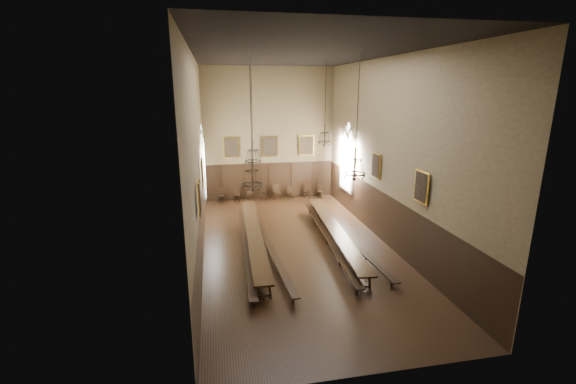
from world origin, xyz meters
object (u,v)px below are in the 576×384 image
object	(u,v)px
chair_3	(264,196)
chandelier_front_right	(355,166)
bench_left_inner	(268,245)
chair_5	(290,195)
table_right	(335,236)
chair_0	(221,198)
chair_4	(277,195)
table_left	(254,240)
chandelier_back_left	(253,154)
chair_7	(320,193)
bench_right_outer	(345,239)
bench_right_inner	(327,238)
bench_left_outer	(246,246)
chair_6	(307,194)
chair_1	(237,197)
chandelier_front_left	(252,176)
chandelier_back_right	(325,136)
chair_2	(251,197)

from	to	relation	value
chair_3	chandelier_front_right	xyz separation A→B (m)	(2.42, -11.00, 4.18)
bench_left_inner	chair_5	world-z (taller)	chair_5
table_right	chair_5	world-z (taller)	chair_5
chair_0	chair_4	size ratio (longest dim) A/B	0.95
table_left	chandelier_back_left	world-z (taller)	chandelier_back_left
chair_0	chair_5	size ratio (longest dim) A/B	1.12
chair_7	chandelier_back_left	world-z (taller)	chandelier_back_left
chair_4	bench_right_outer	bearing A→B (deg)	-86.56
chandelier_front_right	bench_right_inner	bearing A→B (deg)	97.55
bench_left_outer	chair_6	size ratio (longest dim) A/B	10.76
chair_0	chandelier_front_right	xyz separation A→B (m)	(5.36, -11.06, 4.17)
bench_left_outer	chair_0	size ratio (longest dim) A/B	11.05
chair_1	chair_4	size ratio (longest dim) A/B	0.91
chair_1	chair_6	bearing A→B (deg)	0.15
bench_right_inner	chandelier_back_left	bearing A→B (deg)	146.38
chair_4	chair_5	world-z (taller)	chair_4
bench_right_inner	chair_0	xyz separation A→B (m)	(-5.03, 8.54, -0.02)
bench_right_outer	chair_3	bearing A→B (deg)	109.20
table_right	chair_7	distance (m)	8.61
chandelier_back_left	chandelier_front_right	xyz separation A→B (m)	(3.71, -4.77, 0.18)
table_right	chandelier_front_right	distance (m)	4.79
chandelier_front_left	chair_6	bearing A→B (deg)	65.08
chair_3	chandelier_back_left	world-z (taller)	chandelier_back_left
bench_left_inner	chandelier_back_right	xyz separation A→B (m)	(3.57, 2.94, 4.80)
chandelier_back_right	table_left	bearing A→B (deg)	-149.39
chair_5	chair_6	xyz separation A→B (m)	(1.21, -0.08, 0.04)
bench_left_outer	chair_3	size ratio (longest dim) A/B	11.56
chair_4	chair_3	bearing A→B (deg)	174.64
table_left	chair_3	xyz separation A→B (m)	(1.53, 8.24, -0.14)
table_left	chair_7	distance (m)	9.97
chair_1	chandelier_front_left	xyz separation A→B (m)	(0.11, -10.55, 3.84)
chair_4	chandelier_front_right	size ratio (longest dim) A/B	0.20
chair_3	chair_7	distance (m)	4.08
chair_3	chandelier_back_left	xyz separation A→B (m)	(-1.29, -6.23, 4.00)
chair_0	chandelier_back_right	size ratio (longest dim) A/B	0.22
table_right	chair_3	world-z (taller)	chair_3
bench_right_inner	chair_7	world-z (taller)	chair_7
bench_left_inner	chandelier_back_right	world-z (taller)	chandelier_back_right
chair_6	chair_5	bearing A→B (deg)	-170.66
chair_2	chandelier_front_right	world-z (taller)	chandelier_front_right
chair_0	chair_3	size ratio (longest dim) A/B	1.05
table_right	chair_6	bearing A→B (deg)	85.71
bench_left_outer	chair_0	xyz separation A→B (m)	(-0.96, 8.70, -0.01)
chandelier_back_left	chandelier_back_right	bearing A→B (deg)	6.62
bench_right_outer	chair_7	size ratio (longest dim) A/B	11.38
chandelier_back_right	chandelier_front_left	size ratio (longest dim) A/B	0.81
table_right	chandelier_back_right	distance (m)	5.41
chandelier_back_right	chandelier_front_left	bearing A→B (deg)	-132.83
chair_6	chandelier_front_left	bearing A→B (deg)	-101.68
bench_right_outer	chandelier_back_left	bearing A→B (deg)	150.87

